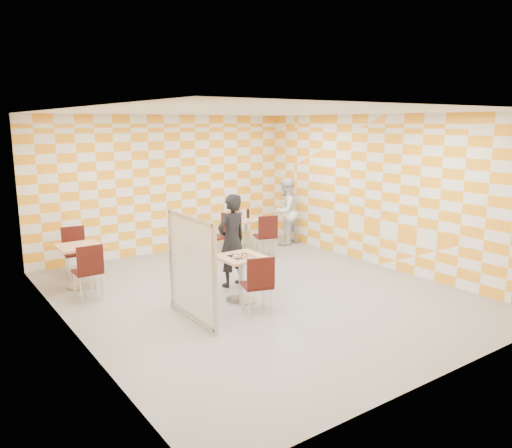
% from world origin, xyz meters
% --- Properties ---
extents(room_shell, '(7.00, 7.00, 7.00)m').
position_xyz_m(room_shell, '(0.00, 0.54, 1.50)').
color(room_shell, '#989893').
rests_on(room_shell, ground).
extents(main_table, '(0.70, 0.70, 0.75)m').
position_xyz_m(main_table, '(-0.43, -0.14, 0.51)').
color(main_table, tan).
rests_on(main_table, ground).
extents(second_table, '(0.70, 0.70, 0.75)m').
position_xyz_m(second_table, '(1.40, 2.43, 0.51)').
color(second_table, tan).
rests_on(second_table, ground).
extents(empty_table, '(0.70, 0.70, 0.75)m').
position_xyz_m(empty_table, '(-2.33, 2.06, 0.51)').
color(empty_table, tan).
rests_on(empty_table, ground).
extents(chair_main_front, '(0.53, 0.53, 0.92)m').
position_xyz_m(chair_main_front, '(-0.58, -0.83, 0.54)').
color(chair_main_front, '#380E0B').
rests_on(chair_main_front, ground).
extents(chair_second_front, '(0.53, 0.54, 0.92)m').
position_xyz_m(chair_second_front, '(1.46, 1.75, 0.54)').
color(chair_second_front, '#380E0B').
rests_on(chair_second_front, ground).
extents(chair_second_side, '(0.46, 0.45, 0.92)m').
position_xyz_m(chair_second_side, '(0.78, 2.37, 0.54)').
color(chair_second_side, '#380E0B').
rests_on(chair_second_side, ground).
extents(chair_empty_near, '(0.42, 0.43, 0.92)m').
position_xyz_m(chair_empty_near, '(-2.41, 1.32, 0.54)').
color(chair_empty_near, '#380E0B').
rests_on(chair_empty_near, ground).
extents(chair_empty_far, '(0.46, 0.47, 0.92)m').
position_xyz_m(chair_empty_far, '(-2.22, 2.79, 0.54)').
color(chair_empty_far, '#380E0B').
rests_on(chair_empty_far, ground).
extents(partition, '(0.08, 1.38, 1.55)m').
position_xyz_m(partition, '(-1.47, -0.44, 0.79)').
color(partition, white).
rests_on(partition, ground).
extents(man_dark, '(0.65, 0.48, 1.64)m').
position_xyz_m(man_dark, '(-0.14, 0.60, 0.82)').
color(man_dark, black).
rests_on(man_dark, ground).
extents(man_white, '(0.90, 0.78, 1.58)m').
position_xyz_m(man_white, '(2.55, 2.48, 0.79)').
color(man_white, white).
rests_on(man_white, ground).
extents(pizza_on_foil, '(0.40, 0.40, 0.04)m').
position_xyz_m(pizza_on_foil, '(-0.43, -0.16, 0.77)').
color(pizza_on_foil, silver).
rests_on(pizza_on_foil, main_table).
extents(sport_bottle, '(0.06, 0.06, 0.20)m').
position_xyz_m(sport_bottle, '(1.28, 2.50, 0.84)').
color(sport_bottle, white).
rests_on(sport_bottle, second_table).
extents(soda_bottle, '(0.07, 0.07, 0.23)m').
position_xyz_m(soda_bottle, '(1.48, 2.46, 0.85)').
color(soda_bottle, black).
rests_on(soda_bottle, second_table).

